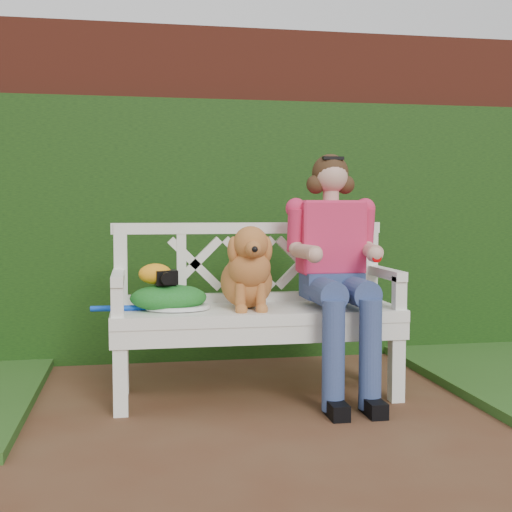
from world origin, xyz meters
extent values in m
plane|color=#4D2A19|center=(0.00, 0.00, 0.00)|extent=(60.00, 60.00, 0.00)
cube|color=maroon|center=(0.00, 1.90, 1.10)|extent=(10.00, 0.30, 2.20)
cube|color=#204910|center=(0.00, 1.68, 0.85)|extent=(10.00, 0.18, 1.70)
cube|color=black|center=(-0.43, 0.65, 0.65)|extent=(0.12, 0.10, 0.07)
ellipsoid|color=orange|center=(-0.48, 0.67, 0.67)|extent=(0.20, 0.18, 0.11)
camera|label=1|loc=(-0.59, -2.83, 1.00)|focal=48.00mm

